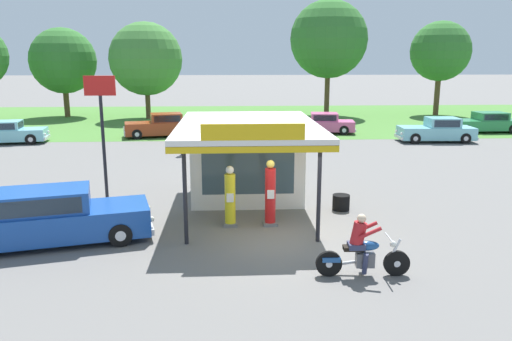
# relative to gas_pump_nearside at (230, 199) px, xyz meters

# --- Properties ---
(ground_plane) EXTENTS (300.00, 300.00, 0.00)m
(ground_plane) POSITION_rel_gas_pump_nearside_xyz_m (1.45, -1.22, -0.89)
(ground_plane) COLOR slate
(grass_verge_strip) EXTENTS (120.00, 24.00, 0.01)m
(grass_verge_strip) POSITION_rel_gas_pump_nearside_xyz_m (1.45, 28.78, -0.89)
(grass_verge_strip) COLOR #477A33
(grass_verge_strip) RESTS_ON ground
(service_station_kiosk) EXTENTS (4.69, 7.43, 3.49)m
(service_station_kiosk) POSITION_rel_gas_pump_nearside_xyz_m (0.63, 3.06, 0.87)
(service_station_kiosk) COLOR silver
(service_station_kiosk) RESTS_ON ground
(gas_pump_nearside) EXTENTS (0.44, 0.44, 1.95)m
(gas_pump_nearside) POSITION_rel_gas_pump_nearside_xyz_m (0.00, 0.00, 0.00)
(gas_pump_nearside) COLOR slate
(gas_pump_nearside) RESTS_ON ground
(gas_pump_offside) EXTENTS (0.44, 0.44, 2.12)m
(gas_pump_offside) POSITION_rel_gas_pump_nearside_xyz_m (1.27, 0.00, 0.08)
(gas_pump_offside) COLOR slate
(gas_pump_offside) RESTS_ON ground
(motorcycle_with_rider) EXTENTS (2.30, 0.70, 1.58)m
(motorcycle_with_rider) POSITION_rel_gas_pump_nearside_xyz_m (3.17, -3.91, -0.24)
(motorcycle_with_rider) COLOR black
(motorcycle_with_rider) RESTS_ON ground
(featured_classic_sedan) EXTENTS (5.80, 3.05, 1.59)m
(featured_classic_sedan) POSITION_rel_gas_pump_nearside_xyz_m (-5.11, -1.23, -0.16)
(featured_classic_sedan) COLOR #19479E
(featured_classic_sedan) RESTS_ON ground
(parked_car_second_row_spare) EXTENTS (5.11, 2.44, 1.43)m
(parked_car_second_row_spare) POSITION_rel_gas_pump_nearside_xyz_m (6.52, 19.86, -0.24)
(parked_car_second_row_spare) COLOR #E55993
(parked_car_second_row_spare) RESTS_ON ground
(parked_car_back_row_far_left) EXTENTS (5.08, 2.70, 1.57)m
(parked_car_back_row_far_left) POSITION_rel_gas_pump_nearside_xyz_m (-4.61, 18.80, -0.17)
(parked_car_back_row_far_left) COLOR #993819
(parked_car_back_row_far_left) RESTS_ON ground
(parked_car_back_row_far_right) EXTENTS (5.22, 2.03, 1.44)m
(parked_car_back_row_far_right) POSITION_rel_gas_pump_nearside_xyz_m (18.43, 19.65, -0.23)
(parked_car_back_row_far_right) COLOR #2D844C
(parked_car_back_row_far_right) RESTS_ON ground
(parked_car_back_row_right) EXTENTS (5.58, 2.48, 1.59)m
(parked_car_back_row_right) POSITION_rel_gas_pump_nearside_xyz_m (2.58, 15.18, -0.17)
(parked_car_back_row_right) COLOR #19479E
(parked_car_back_row_right) RESTS_ON ground
(parked_car_back_row_left) EXTENTS (5.04, 2.49, 1.40)m
(parked_car_back_row_left) POSITION_rel_gas_pump_nearside_xyz_m (-13.96, 16.51, -0.24)
(parked_car_back_row_left) COLOR #7AC6D1
(parked_car_back_row_left) RESTS_ON ground
(parked_car_back_row_centre_right) EXTENTS (4.91, 2.08, 1.54)m
(parked_car_back_row_centre_right) POSITION_rel_gas_pump_nearside_xyz_m (13.25, 15.73, -0.20)
(parked_car_back_row_centre_right) COLOR #7AC6D1
(parked_car_back_row_centre_right) RESTS_ON ground
(bystander_chatting_near_pumps) EXTENTS (0.34, 0.34, 1.61)m
(bystander_chatting_near_pumps) POSITION_rel_gas_pump_nearside_xyz_m (0.78, 10.60, -0.04)
(bystander_chatting_near_pumps) COLOR brown
(bystander_chatting_near_pumps) RESTS_ON ground
(bystander_admiring_sedan) EXTENTS (0.34, 0.34, 1.63)m
(bystander_admiring_sedan) POSITION_rel_gas_pump_nearside_xyz_m (-2.57, 12.02, -0.04)
(bystander_admiring_sedan) COLOR #2D3351
(bystander_admiring_sedan) RESTS_ON ground
(tree_oak_centre) EXTENTS (5.80, 5.80, 7.90)m
(tree_oak_centre) POSITION_rel_gas_pump_nearside_xyz_m (-14.85, 31.10, 4.00)
(tree_oak_centre) COLOR brown
(tree_oak_centre) RESTS_ON ground
(tree_oak_left) EXTENTS (5.45, 5.45, 8.59)m
(tree_oak_left) POSITION_rel_gas_pump_nearside_xyz_m (19.59, 30.92, 4.89)
(tree_oak_left) COLOR brown
(tree_oak_left) RESTS_ON ground
(tree_oak_far_left) EXTENTS (7.00, 7.00, 10.41)m
(tree_oak_far_left) POSITION_rel_gas_pump_nearside_xyz_m (9.03, 31.01, 5.91)
(tree_oak_far_left) COLOR brown
(tree_oak_far_left) RESTS_ON ground
(tree_oak_far_right) EXTENTS (6.25, 6.25, 8.29)m
(tree_oak_far_right) POSITION_rel_gas_pump_nearside_xyz_m (-7.12, 29.20, 4.27)
(tree_oak_far_right) COLOR brown
(tree_oak_far_right) RESTS_ON ground
(roadside_pole_sign) EXTENTS (1.10, 0.12, 4.61)m
(roadside_pole_sign) POSITION_rel_gas_pump_nearside_xyz_m (-4.57, 3.03, 2.27)
(roadside_pole_sign) COLOR black
(roadside_pole_sign) RESTS_ON ground
(spare_tire_stack) EXTENTS (0.60, 0.60, 0.54)m
(spare_tire_stack) POSITION_rel_gas_pump_nearside_xyz_m (3.88, 1.49, -0.62)
(spare_tire_stack) COLOR black
(spare_tire_stack) RESTS_ON ground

